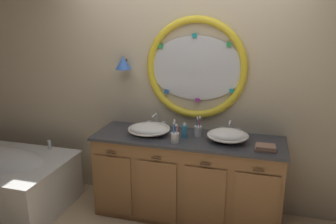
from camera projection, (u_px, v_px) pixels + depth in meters
back_wall_assembly at (186, 87)px, 3.48m from camera, size 6.40×0.26×2.60m
vanity_counter at (187, 177)px, 3.39m from camera, size 1.90×0.61×0.88m
sink_basin_left at (149, 129)px, 3.34m from camera, size 0.43×0.43×0.12m
sink_basin_right at (228, 135)px, 3.13m from camera, size 0.40×0.40×0.13m
faucet_set_left at (156, 122)px, 3.55m from camera, size 0.22×0.14×0.16m
faucet_set_right at (230, 129)px, 3.34m from camera, size 0.22×0.14×0.15m
toothbrush_holder_left at (175, 137)px, 3.12m from camera, size 0.09×0.09×0.22m
toothbrush_holder_right at (198, 130)px, 3.29m from camera, size 0.08×0.08×0.21m
soap_dispenser at (184, 131)px, 3.25m from camera, size 0.06×0.06×0.16m
folded_hand_towel at (265, 148)px, 2.94m from camera, size 0.18×0.14×0.05m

